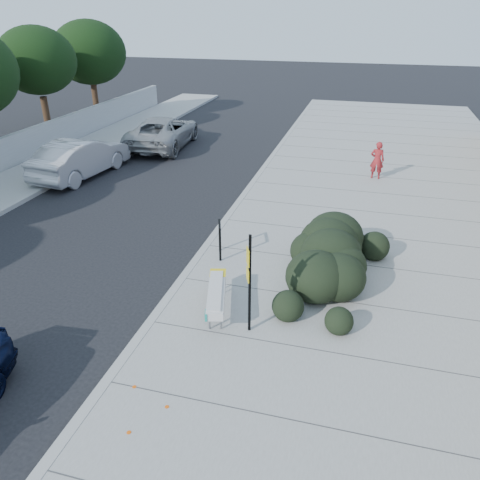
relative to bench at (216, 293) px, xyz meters
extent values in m
plane|color=black|center=(-1.35, -0.84, -0.61)|extent=(120.00, 120.00, 0.00)
cube|color=gray|center=(4.25, 4.16, -0.54)|extent=(11.20, 50.00, 0.15)
cube|color=#9E9E99|center=(-1.35, 4.16, -0.53)|extent=(0.22, 50.00, 0.17)
cube|color=#9E9E99|center=(-9.35, 4.16, -0.53)|extent=(0.22, 50.00, 0.17)
cylinder|color=#332114|center=(-13.85, 13.16, 0.59)|extent=(0.36, 0.36, 2.40)
ellipsoid|color=black|center=(-13.85, 13.16, 3.59)|extent=(4.00, 4.00, 3.40)
cylinder|color=#332114|center=(-13.85, 18.16, 0.59)|extent=(0.36, 0.36, 2.40)
ellipsoid|color=black|center=(-13.85, 18.16, 3.59)|extent=(4.40, 4.40, 3.74)
cylinder|color=gray|center=(0.07, -0.75, -0.28)|extent=(0.04, 0.04, 0.37)
cylinder|color=gray|center=(0.32, -0.68, -0.28)|extent=(0.04, 0.04, 0.37)
cylinder|color=gray|center=(-0.31, 0.68, -0.28)|extent=(0.04, 0.04, 0.37)
cylinder|color=gray|center=(-0.06, 0.75, -0.28)|extent=(0.04, 0.04, 0.37)
cylinder|color=gray|center=(-0.12, -0.03, -0.12)|extent=(0.42, 1.43, 0.03)
cylinder|color=gray|center=(0.13, 0.03, -0.12)|extent=(0.42, 1.43, 0.03)
cube|color=#B2B2B2|center=(0.00, 0.00, 0.01)|extent=(0.88, 1.97, 0.20)
cube|color=yellow|center=(-0.20, 0.74, 0.12)|extent=(0.48, 0.48, 0.02)
cube|color=teal|center=(0.05, -0.89, 0.01)|extent=(0.11, 0.23, 0.18)
cylinder|color=black|center=(-0.65, 2.36, 0.03)|extent=(0.07, 0.07, 0.99)
cylinder|color=black|center=(-0.85, 2.96, 0.03)|extent=(0.07, 0.07, 0.99)
cylinder|color=black|center=(-0.75, 2.66, 0.52)|extent=(0.26, 0.63, 0.07)
cube|color=black|center=(0.94, -0.54, 0.72)|extent=(0.07, 0.07, 2.37)
cube|color=yellow|center=(0.90, -0.56, 1.41)|extent=(0.13, 0.26, 0.38)
cube|color=yellow|center=(0.90, -0.56, 0.98)|extent=(0.12, 0.24, 0.29)
ellipsoid|color=black|center=(2.65, 2.00, 0.34)|extent=(3.13, 4.70, 1.62)
imported|color=#B3B3B8|center=(-8.85, 8.37, 0.20)|extent=(2.25, 5.12, 1.63)
imported|color=#919496|center=(-7.35, 13.75, 0.18)|extent=(3.07, 5.89, 1.58)
imported|color=maroon|center=(3.53, 10.96, 0.32)|extent=(0.59, 0.40, 1.57)
camera|label=1|loc=(2.97, -8.81, 6.03)|focal=35.00mm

